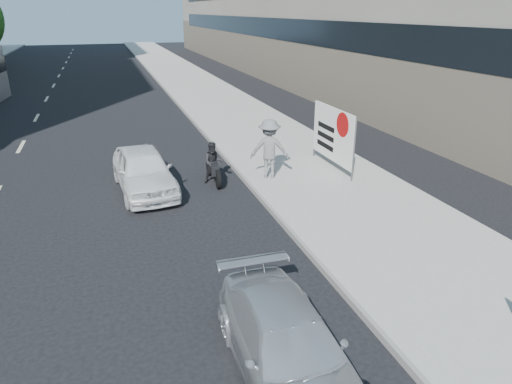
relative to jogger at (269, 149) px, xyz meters
name	(u,v)px	position (x,y,z in m)	size (l,w,h in m)	color
ground	(273,300)	(-2.30, -6.64, -1.16)	(160.00, 160.00, 0.00)	black
near_sidewalk	(222,105)	(1.70, 13.36, -1.08)	(5.00, 120.00, 0.15)	gray
jogger	(269,149)	(0.00, 0.00, 0.00)	(1.30, 0.75, 2.02)	slate
protest_banner	(333,134)	(2.48, 0.22, 0.24)	(0.08, 3.06, 2.20)	#4C4C4C
parked_sedan	(288,346)	(-2.80, -8.64, -0.57)	(1.64, 4.05, 1.17)	silver
white_sedan_near	(144,170)	(-4.18, 0.40, -0.45)	(1.67, 4.15, 1.41)	white
motorcycle	(213,164)	(-1.85, 0.47, -0.52)	(0.73, 2.05, 1.42)	black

